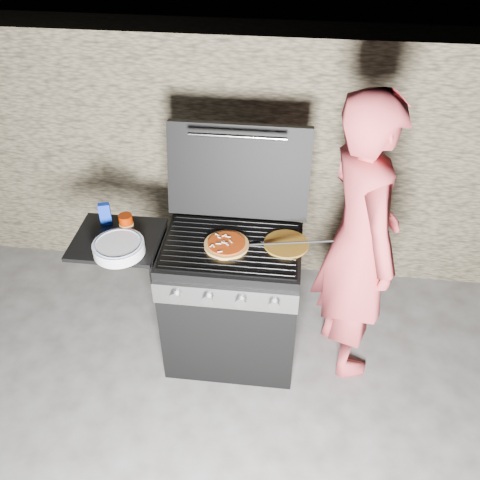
# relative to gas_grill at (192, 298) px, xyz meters

# --- Properties ---
(ground) EXTENTS (50.00, 50.00, 0.00)m
(ground) POSITION_rel_gas_grill_xyz_m (0.25, 0.00, -0.46)
(ground) COLOR #43403B
(stone_wall) EXTENTS (8.00, 0.35, 1.80)m
(stone_wall) POSITION_rel_gas_grill_xyz_m (0.25, 1.05, 0.44)
(stone_wall) COLOR #7D6E52
(stone_wall) RESTS_ON ground
(gas_grill) EXTENTS (1.34, 0.79, 0.91)m
(gas_grill) POSITION_rel_gas_grill_xyz_m (0.00, 0.00, 0.00)
(gas_grill) COLOR black
(gas_grill) RESTS_ON ground
(pizza_topped) EXTENTS (0.29, 0.29, 0.03)m
(pizza_topped) POSITION_rel_gas_grill_xyz_m (0.22, -0.01, 0.47)
(pizza_topped) COLOR #A97531
(pizza_topped) RESTS_ON gas_grill
(pizza_plain) EXTENTS (0.33, 0.33, 0.01)m
(pizza_plain) POSITION_rel_gas_grill_xyz_m (0.56, 0.03, 0.46)
(pizza_plain) COLOR gold
(pizza_plain) RESTS_ON gas_grill
(sauce_jar) EXTENTS (0.09, 0.09, 0.12)m
(sauce_jar) POSITION_rel_gas_grill_xyz_m (-0.37, 0.05, 0.51)
(sauce_jar) COLOR #791A00
(sauce_jar) RESTS_ON gas_grill
(blue_carton) EXTENTS (0.07, 0.06, 0.14)m
(blue_carton) POSITION_rel_gas_grill_xyz_m (-0.52, 0.12, 0.52)
(blue_carton) COLOR #0D2CAC
(blue_carton) RESTS_ON gas_grill
(plate_stack) EXTENTS (0.35, 0.35, 0.07)m
(plate_stack) POSITION_rel_gas_grill_xyz_m (-0.36, -0.13, 0.48)
(plate_stack) COLOR silver
(plate_stack) RESTS_ON gas_grill
(person) EXTENTS (0.64, 0.78, 1.85)m
(person) POSITION_rel_gas_grill_xyz_m (0.97, 0.09, 0.47)
(person) COLOR #CD4248
(person) RESTS_ON ground
(tongs) EXTENTS (0.47, 0.03, 0.09)m
(tongs) POSITION_rel_gas_grill_xyz_m (0.58, 0.00, 0.50)
(tongs) COLOR black
(tongs) RESTS_ON gas_grill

